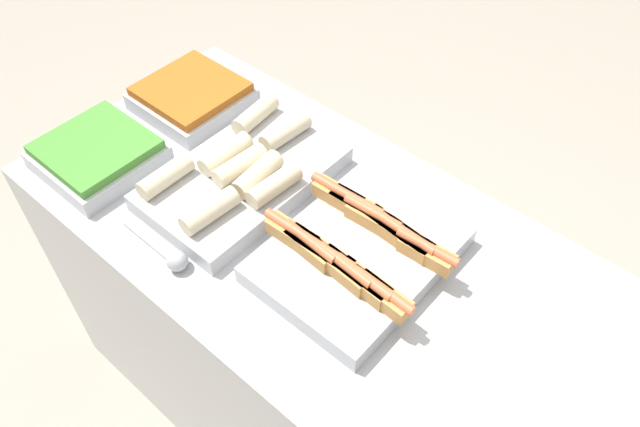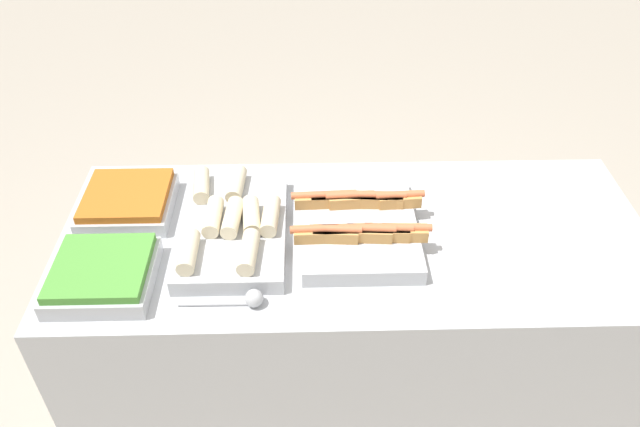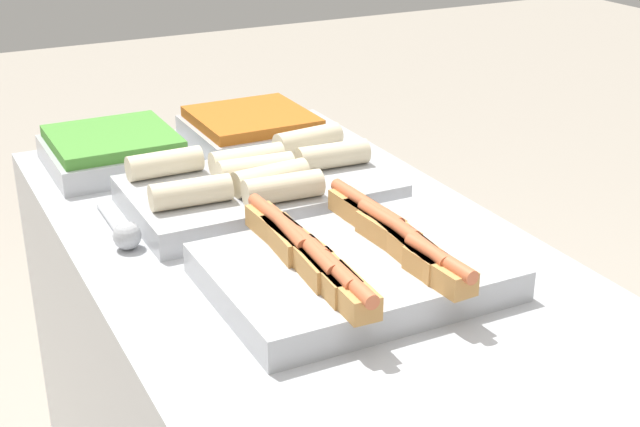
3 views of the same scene
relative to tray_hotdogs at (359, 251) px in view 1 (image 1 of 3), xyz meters
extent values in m
plane|color=#ADA393|center=(-0.01, 0.00, -0.95)|extent=(12.00, 12.00, 0.00)
cube|color=#B7BABF|center=(-0.01, 0.00, -0.49)|extent=(1.76, 0.75, 0.91)
cube|color=#B7BABF|center=(0.00, 0.00, -0.01)|extent=(0.34, 0.44, 0.05)
cube|color=tan|center=(0.02, -0.08, 0.03)|extent=(0.13, 0.05, 0.04)
cylinder|color=#D66B42|center=(0.02, -0.08, 0.05)|extent=(0.15, 0.03, 0.02)
cube|color=tan|center=(-0.08, 0.08, 0.03)|extent=(0.13, 0.05, 0.04)
cylinder|color=#D66B42|center=(-0.08, 0.08, 0.05)|extent=(0.15, 0.03, 0.02)
cube|color=tan|center=(0.12, -0.08, 0.03)|extent=(0.13, 0.05, 0.04)
cylinder|color=#D66B42|center=(0.12, -0.08, 0.05)|extent=(0.15, 0.03, 0.02)
cube|color=tan|center=(-0.03, -0.08, 0.03)|extent=(0.13, 0.05, 0.04)
cylinder|color=#D66B42|center=(-0.03, -0.08, 0.05)|extent=(0.15, 0.03, 0.02)
cube|color=tan|center=(0.07, -0.08, 0.03)|extent=(0.13, 0.05, 0.04)
cylinder|color=#D66B42|center=(0.07, -0.08, 0.05)|extent=(0.15, 0.03, 0.02)
cube|color=tan|center=(0.03, 0.08, 0.03)|extent=(0.13, 0.05, 0.04)
cylinder|color=#D66B42|center=(0.03, 0.08, 0.05)|extent=(0.15, 0.03, 0.02)
cube|color=tan|center=(0.07, 0.07, 0.03)|extent=(0.13, 0.05, 0.04)
cylinder|color=#D66B42|center=(0.07, 0.07, 0.05)|extent=(0.15, 0.03, 0.02)
cube|color=tan|center=(0.13, 0.07, 0.03)|extent=(0.13, 0.05, 0.04)
cylinder|color=#D66B42|center=(0.13, 0.07, 0.05)|extent=(0.15, 0.03, 0.02)
cube|color=tan|center=(-0.13, -0.08, 0.03)|extent=(0.13, 0.05, 0.04)
cylinder|color=#D66B42|center=(-0.13, -0.08, 0.05)|extent=(0.15, 0.03, 0.02)
cube|color=tan|center=(-0.07, -0.08, 0.03)|extent=(0.13, 0.05, 0.04)
cylinder|color=#D66B42|center=(-0.07, -0.08, 0.05)|extent=(0.15, 0.03, 0.02)
cube|color=tan|center=(-0.02, 0.08, 0.03)|extent=(0.13, 0.05, 0.04)
cylinder|color=#D66B42|center=(-0.02, 0.08, 0.05)|extent=(0.15, 0.03, 0.02)
cube|color=tan|center=(-0.13, 0.08, 0.03)|extent=(0.13, 0.05, 0.04)
cylinder|color=#D66B42|center=(-0.13, 0.08, 0.05)|extent=(0.15, 0.03, 0.02)
cube|color=#B7BABF|center=(-0.37, 0.00, -0.01)|extent=(0.30, 0.49, 0.05)
cylinder|color=beige|center=(-0.37, -0.01, 0.03)|extent=(0.06, 0.15, 0.05)
cylinder|color=beige|center=(-0.37, 0.16, 0.03)|extent=(0.06, 0.15, 0.05)
cylinder|color=beige|center=(-0.26, 0.00, 0.03)|extent=(0.06, 0.15, 0.05)
cylinder|color=beige|center=(-0.31, -0.15, 0.03)|extent=(0.06, 0.15, 0.05)
cylinder|color=beige|center=(-0.48, 0.16, 0.03)|extent=(0.06, 0.15, 0.05)
cylinder|color=beige|center=(-0.31, 0.00, 0.03)|extent=(0.06, 0.15, 0.05)
cylinder|color=beige|center=(-0.48, -0.15, 0.03)|extent=(0.05, 0.14, 0.05)
cylinder|color=beige|center=(-0.42, 0.00, 0.03)|extent=(0.05, 0.14, 0.05)
cube|color=#B7BABF|center=(-0.70, -0.19, -0.01)|extent=(0.27, 0.27, 0.05)
cube|color=#4C9338|center=(-0.70, -0.19, 0.02)|extent=(0.25, 0.25, 0.02)
cube|color=#B7BABF|center=(-0.70, 0.13, -0.01)|extent=(0.27, 0.27, 0.05)
cube|color=#B7601E|center=(-0.70, 0.13, 0.02)|extent=(0.25, 0.25, 0.02)
cylinder|color=#B2B5BA|center=(-0.39, -0.28, -0.03)|extent=(0.20, 0.01, 0.01)
sphere|color=#B2B5BA|center=(-0.29, -0.28, -0.02)|extent=(0.05, 0.05, 0.05)
camera|label=1|loc=(0.50, -0.71, 1.08)|focal=35.00mm
camera|label=2|loc=(-0.15, -1.40, 1.18)|focal=35.00mm
camera|label=3|loc=(1.08, -0.61, 0.62)|focal=50.00mm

